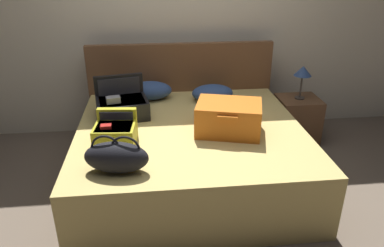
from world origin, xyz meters
TOP-DOWN VIEW (x-y plane):
  - ground_plane at (0.00, 0.00)m, footprint 12.00×12.00m
  - back_wall at (0.00, 1.65)m, footprint 8.00×0.10m
  - bed at (0.00, 0.40)m, footprint 1.96×1.86m
  - headboard at (0.00, 1.37)m, footprint 2.00×0.08m
  - hard_case_large at (0.31, 0.28)m, footprint 0.61×0.52m
  - hard_case_medium at (-0.61, 0.73)m, footprint 0.52×0.47m
  - hard_case_small at (-0.62, 0.16)m, footprint 0.34×0.33m
  - duffel_bag at (-0.58, -0.26)m, footprint 0.48×0.29m
  - pillow_near_headboard at (0.30, 1.02)m, footprint 0.43×0.30m
  - pillow_center_head at (-0.35, 1.14)m, footprint 0.47×0.29m
  - nightstand at (1.26, 1.08)m, footprint 0.44×0.40m
  - table_lamp at (1.26, 1.08)m, footprint 0.18×0.18m

SIDE VIEW (x-z plane):
  - ground_plane at x=0.00m, z-range 0.00..0.00m
  - nightstand at x=1.26m, z-range 0.00..0.50m
  - bed at x=0.00m, z-range 0.00..0.54m
  - headboard at x=0.00m, z-range 0.00..1.07m
  - pillow_near_headboard at x=0.30m, z-range 0.54..0.71m
  - pillow_center_head at x=-0.35m, z-range 0.54..0.73m
  - hard_case_small at x=-0.62m, z-range 0.52..0.77m
  - hard_case_medium at x=-0.61m, z-range 0.48..0.83m
  - duffel_bag at x=-0.58m, z-range 0.52..0.80m
  - hard_case_large at x=0.31m, z-range 0.55..0.81m
  - table_lamp at x=1.26m, z-range 0.62..0.98m
  - back_wall at x=0.00m, z-range 0.00..2.60m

